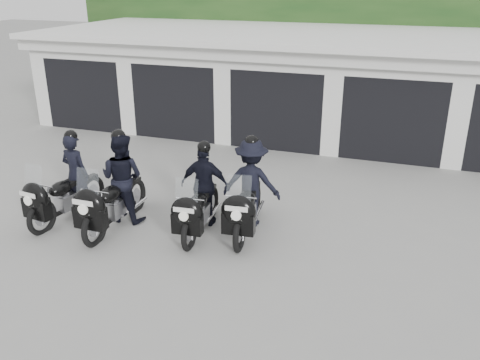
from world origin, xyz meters
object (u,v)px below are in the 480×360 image
(police_bike_a, at_px, (66,185))
(police_bike_c, at_px, (202,192))
(police_bike_b, at_px, (117,185))
(police_bike_d, at_px, (249,189))

(police_bike_a, distance_m, police_bike_c, 2.79)
(police_bike_a, height_order, police_bike_b, police_bike_b)
(police_bike_b, xyz_separation_m, police_bike_d, (2.47, 0.67, -0.02))
(police_bike_a, height_order, police_bike_c, police_bike_a)
(police_bike_b, height_order, police_bike_c, police_bike_b)
(police_bike_c, distance_m, police_bike_d, 0.90)
(police_bike_a, relative_size, police_bike_b, 0.94)
(police_bike_b, bearing_deg, police_bike_d, 15.01)
(police_bike_c, xyz_separation_m, police_bike_d, (0.84, 0.31, 0.05))
(police_bike_a, xyz_separation_m, police_bike_d, (3.59, 0.78, 0.08))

